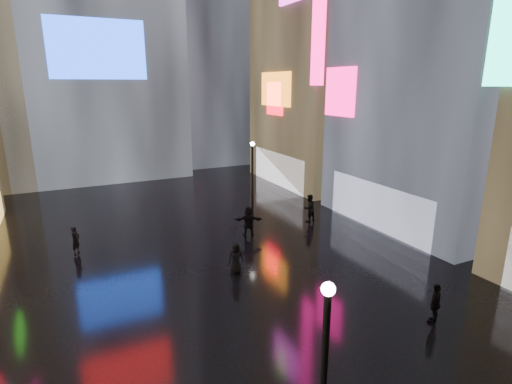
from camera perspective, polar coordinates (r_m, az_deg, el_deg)
ground at (r=24.34m, az=-8.34°, el=-6.95°), size 140.00×140.00×0.00m
building_right_far at (r=39.14m, az=10.29°, el=22.10°), size 10.28×12.00×28.00m
tower_flank_right at (r=50.70m, az=-8.45°, el=23.99°), size 12.00×12.00×34.00m
lamp_near at (r=9.69m, az=9.65°, el=-24.51°), size 0.30×0.30×5.20m
lamp_far at (r=28.48m, az=-0.51°, el=2.69°), size 0.30×0.30×5.20m
pedestrian_3 at (r=17.60m, az=24.26°, el=-14.32°), size 1.05×0.76×1.65m
pedestrian_4 at (r=19.98m, az=-2.89°, el=-9.42°), size 0.85×0.63×1.58m
pedestrian_5 at (r=24.58m, az=-1.08°, el=-4.22°), size 1.82×1.18×1.88m
pedestrian_6 at (r=24.25m, az=-24.37°, el=-6.30°), size 0.65×0.68×1.57m
pedestrian_7 at (r=27.39m, az=7.60°, el=-2.29°), size 1.04×0.89×1.89m
umbrella_2 at (r=19.49m, az=-2.94°, el=-6.09°), size 1.22×1.21×0.91m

